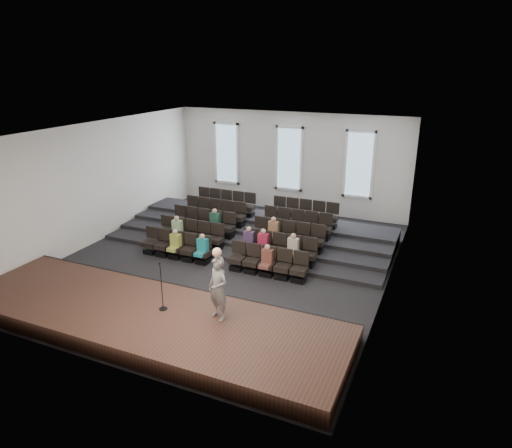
% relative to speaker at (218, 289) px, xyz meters
% --- Properties ---
extents(ground, '(14.00, 14.00, 0.00)m').
position_rel_speaker_xyz_m(ground, '(-2.10, 4.57, -1.42)').
color(ground, black).
rests_on(ground, ground).
extents(ceiling, '(12.00, 14.00, 0.02)m').
position_rel_speaker_xyz_m(ceiling, '(-2.10, 4.57, 3.59)').
color(ceiling, white).
rests_on(ceiling, ground).
extents(wall_back, '(12.00, 0.04, 5.00)m').
position_rel_speaker_xyz_m(wall_back, '(-2.10, 11.59, 1.08)').
color(wall_back, silver).
rests_on(wall_back, ground).
extents(wall_front, '(12.00, 0.04, 5.00)m').
position_rel_speaker_xyz_m(wall_front, '(-2.10, -2.45, 1.08)').
color(wall_front, silver).
rests_on(wall_front, ground).
extents(wall_left, '(0.04, 14.00, 5.00)m').
position_rel_speaker_xyz_m(wall_left, '(-8.12, 4.57, 1.08)').
color(wall_left, silver).
rests_on(wall_left, ground).
extents(wall_right, '(0.04, 14.00, 5.00)m').
position_rel_speaker_xyz_m(wall_right, '(3.92, 4.57, 1.08)').
color(wall_right, silver).
rests_on(wall_right, ground).
extents(stage, '(11.80, 3.60, 0.50)m').
position_rel_speaker_xyz_m(stage, '(-2.10, -0.53, -1.17)').
color(stage, '#3F261B').
rests_on(stage, ground).
extents(stage_lip, '(11.80, 0.06, 0.52)m').
position_rel_speaker_xyz_m(stage_lip, '(-2.10, 1.24, -1.17)').
color(stage_lip, black).
rests_on(stage_lip, ground).
extents(risers, '(11.80, 4.80, 0.60)m').
position_rel_speaker_xyz_m(risers, '(-2.10, 7.74, -1.22)').
color(risers, black).
rests_on(risers, ground).
extents(seating_rows, '(6.80, 4.70, 1.67)m').
position_rel_speaker_xyz_m(seating_rows, '(-2.10, 6.11, -0.73)').
color(seating_rows, black).
rests_on(seating_rows, ground).
extents(windows, '(8.44, 0.10, 3.24)m').
position_rel_speaker_xyz_m(windows, '(-2.10, 11.53, 1.28)').
color(windows, white).
rests_on(windows, wall_back).
extents(audience, '(5.45, 2.64, 1.10)m').
position_rel_speaker_xyz_m(audience, '(-1.95, 4.91, -0.60)').
color(audience, '#9BA642').
rests_on(audience, seating_rows).
extents(speaker, '(0.78, 0.66, 1.83)m').
position_rel_speaker_xyz_m(speaker, '(0.00, 0.00, 0.00)').
color(speaker, slate).
rests_on(speaker, stage).
extents(mic_stand, '(0.25, 0.25, 1.48)m').
position_rel_speaker_xyz_m(mic_stand, '(-1.71, -0.22, -0.47)').
color(mic_stand, black).
rests_on(mic_stand, stage).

